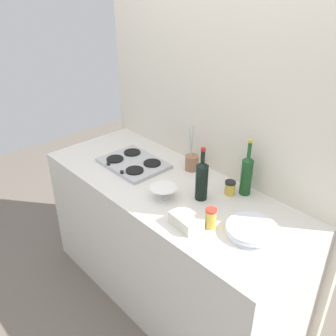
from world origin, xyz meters
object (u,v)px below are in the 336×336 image
at_px(wine_bottle_mid_left, 247,174).
at_px(plate_stack, 251,230).
at_px(mixing_bowl, 163,192).
at_px(condiment_jar_rear, 211,218).
at_px(butter_dish, 186,221).
at_px(stovetop_hob, 133,163).
at_px(condiment_jar_front, 230,188).
at_px(wine_bottle_leftmost, 202,180).
at_px(utensil_crock, 192,162).

bearing_deg(wine_bottle_mid_left, plate_stack, -47.84).
relative_size(wine_bottle_mid_left, mixing_bowl, 2.20).
bearing_deg(condiment_jar_rear, butter_dish, -138.34).
height_order(stovetop_hob, condiment_jar_front, condiment_jar_front).
xyz_separation_m(wine_bottle_leftmost, butter_dish, (0.12, -0.24, -0.09)).
bearing_deg(condiment_jar_front, wine_bottle_leftmost, -117.84).
bearing_deg(plate_stack, wine_bottle_mid_left, 132.16).
xyz_separation_m(mixing_bowl, utensil_crock, (-0.12, 0.36, 0.02)).
distance_m(stovetop_hob, mixing_bowl, 0.45).
relative_size(mixing_bowl, utensil_crock, 0.51).
height_order(plate_stack, wine_bottle_leftmost, wine_bottle_leftmost).
height_order(wine_bottle_leftmost, utensil_crock, wine_bottle_leftmost).
bearing_deg(wine_bottle_leftmost, wine_bottle_mid_left, 58.98).
distance_m(wine_bottle_leftmost, condiment_jar_front, 0.20).
xyz_separation_m(wine_bottle_mid_left, utensil_crock, (-0.41, -0.02, -0.07)).
height_order(stovetop_hob, butter_dish, butter_dish).
xyz_separation_m(wine_bottle_mid_left, condiment_jar_front, (-0.05, -0.07, -0.09)).
bearing_deg(butter_dish, utensil_crock, 131.54).
height_order(stovetop_hob, plate_stack, plate_stack).
bearing_deg(utensil_crock, wine_bottle_leftmost, -36.89).
xyz_separation_m(plate_stack, mixing_bowl, (-0.54, -0.10, 0.02)).
distance_m(plate_stack, mixing_bowl, 0.55).
xyz_separation_m(condiment_jar_front, condiment_jar_rear, (0.13, -0.32, 0.01)).
bearing_deg(stovetop_hob, wine_bottle_mid_left, 20.17).
bearing_deg(stovetop_hob, condiment_jar_front, 16.16).
relative_size(mixing_bowl, condiment_jar_rear, 1.42).
relative_size(wine_bottle_mid_left, condiment_jar_front, 4.10).
xyz_separation_m(butter_dish, condiment_jar_rear, (0.09, 0.08, 0.02)).
bearing_deg(condiment_jar_front, condiment_jar_rear, -67.42).
xyz_separation_m(utensil_crock, condiment_jar_front, (0.36, -0.05, -0.01)).
height_order(stovetop_hob, utensil_crock, utensil_crock).
bearing_deg(plate_stack, stovetop_hob, 179.24).
xyz_separation_m(stovetop_hob, condiment_jar_front, (0.67, 0.19, 0.03)).
bearing_deg(condiment_jar_rear, mixing_bowl, 178.71).
relative_size(stovetop_hob, condiment_jar_rear, 3.87).
bearing_deg(butter_dish, wine_bottle_mid_left, 88.23).
distance_m(wine_bottle_leftmost, mixing_bowl, 0.23).
height_order(wine_bottle_mid_left, utensil_crock, wine_bottle_mid_left).
bearing_deg(mixing_bowl, plate_stack, 10.75).
bearing_deg(mixing_bowl, wine_bottle_leftmost, 44.63).
xyz_separation_m(wine_bottle_mid_left, mixing_bowl, (-0.29, -0.38, -0.09)).
bearing_deg(utensil_crock, mixing_bowl, -71.39).
xyz_separation_m(stovetop_hob, utensil_crock, (0.31, 0.24, 0.04)).
bearing_deg(condiment_jar_front, stovetop_hob, -163.84).
relative_size(butter_dish, condiment_jar_rear, 1.50).
xyz_separation_m(stovetop_hob, condiment_jar_rear, (0.80, -0.12, 0.04)).
distance_m(wine_bottle_leftmost, butter_dish, 0.29).
height_order(mixing_bowl, condiment_jar_rear, condiment_jar_rear).
bearing_deg(wine_bottle_leftmost, mixing_bowl, -135.37).
distance_m(stovetop_hob, condiment_jar_front, 0.70).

